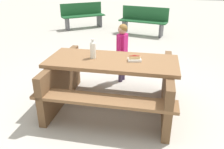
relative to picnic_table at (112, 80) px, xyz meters
The scene contains 7 objects.
ground_plane 0.44m from the picnic_table, ahead, with size 30.00×30.00×0.00m, color #B7B2A8.
picnic_table is the anchor object (origin of this frame).
soda_bottle 0.51m from the picnic_table, behind, with size 0.08×0.08×0.27m.
hotdog_tray 0.46m from the picnic_table, ahead, with size 0.20×0.16×0.08m.
child_in_coat 0.96m from the picnic_table, 94.17° to the left, with size 0.18×0.26×1.05m.
park_bench_near 5.42m from the picnic_table, 116.31° to the left, with size 1.39×1.30×0.85m.
park_bench_mid 4.48m from the picnic_table, 92.55° to the left, with size 1.55×0.64×0.85m.
Camera 1 is at (0.80, -2.91, 1.87)m, focal length 37.43 mm.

